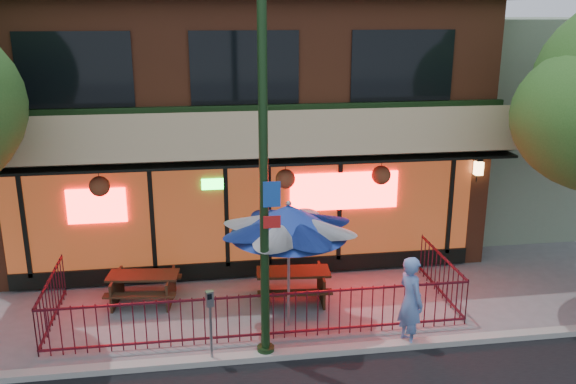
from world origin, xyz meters
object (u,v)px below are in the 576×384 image
object	(u,v)px
street_light	(264,195)
picnic_table_left	(144,284)
pedestrian	(411,301)
picnic_table_right	(293,281)
parking_meter_near	(210,315)
patio_umbrella	(289,220)

from	to	relation	value
street_light	picnic_table_left	distance (m)	4.48
pedestrian	picnic_table_right	bearing A→B (deg)	26.79
parking_meter_near	patio_umbrella	bearing A→B (deg)	36.42
street_light	patio_umbrella	bearing A→B (deg)	61.55
patio_umbrella	pedestrian	size ratio (longest dim) A/B	1.49
picnic_table_right	patio_umbrella	size ratio (longest dim) A/B	0.64
picnic_table_right	parking_meter_near	size ratio (longest dim) A/B	1.19
picnic_table_left	parking_meter_near	size ratio (longest dim) A/B	1.15
street_light	picnic_table_right	size ratio (longest dim) A/B	4.10
picnic_table_right	pedestrian	xyz separation A→B (m)	(1.91, -2.19, 0.45)
pedestrian	street_light	bearing A→B (deg)	76.78
pedestrian	parking_meter_near	xyz separation A→B (m)	(-3.79, -0.13, 0.07)
pedestrian	parking_meter_near	bearing A→B (deg)	77.66
patio_umbrella	street_light	bearing A→B (deg)	-118.45
street_light	parking_meter_near	size ratio (longest dim) A/B	4.87
picnic_table_left	patio_umbrella	xyz separation A→B (m)	(3.01, -1.52, 1.85)
pedestrian	parking_meter_near	world-z (taller)	pedestrian
patio_umbrella	pedestrian	xyz separation A→B (m)	(2.19, -1.05, -1.38)
picnic_table_right	parking_meter_near	world-z (taller)	parking_meter_near
picnic_table_left	picnic_table_right	size ratio (longest dim) A/B	0.97
picnic_table_left	pedestrian	distance (m)	5.82
picnic_table_left	picnic_table_right	bearing A→B (deg)	-6.59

